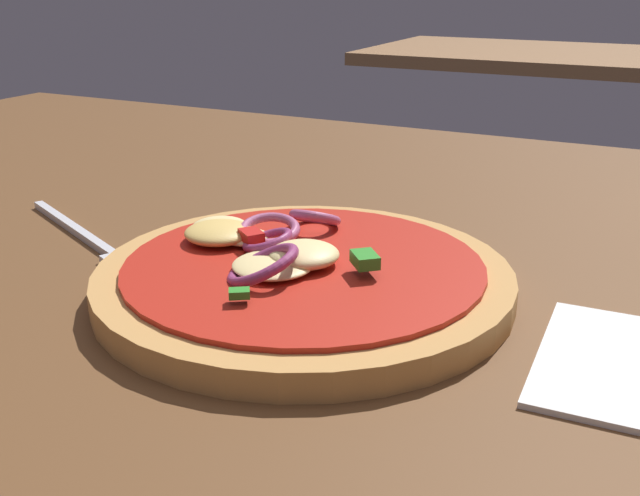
{
  "coord_description": "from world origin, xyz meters",
  "views": [
    {
      "loc": [
        0.19,
        -0.38,
        0.2
      ],
      "look_at": [
        0.01,
        -0.02,
        0.05
      ],
      "focal_mm": 42.23,
      "sensor_mm": 36.0,
      "label": 1
    }
  ],
  "objects": [
    {
      "name": "dining_table",
      "position": [
        0.0,
        0.0,
        0.01
      ],
      "size": [
        1.34,
        0.85,
        0.03
      ],
      "color": "brown",
      "rests_on": "ground"
    },
    {
      "name": "pizza",
      "position": [
        0.01,
        -0.04,
        0.04
      ],
      "size": [
        0.23,
        0.23,
        0.04
      ],
      "color": "tan",
      "rests_on": "dining_table"
    },
    {
      "name": "fork",
      "position": [
        -0.15,
        -0.03,
        0.03
      ],
      "size": [
        0.18,
        0.09,
        0.0
      ],
      "color": "silver",
      "rests_on": "dining_table"
    },
    {
      "name": "background_table",
      "position": [
        -0.08,
        1.35,
        0.01
      ],
      "size": [
        0.84,
        0.47,
        0.03
      ],
      "color": "brown",
      "rests_on": "ground"
    }
  ]
}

